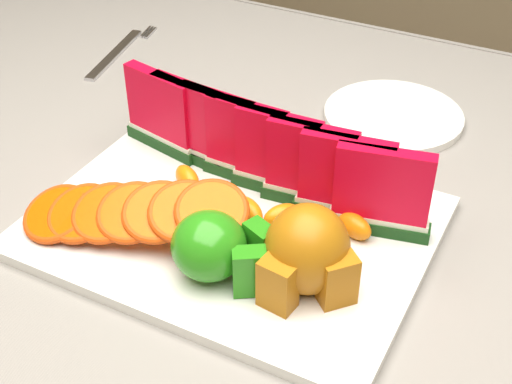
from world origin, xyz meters
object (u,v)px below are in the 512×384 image
object	(u,v)px
pear_cluster	(307,253)
fork	(118,52)
apple_cluster	(217,248)
platter	(233,226)
side_plate	(393,116)

from	to	relation	value
pear_cluster	fork	world-z (taller)	pear_cluster
apple_cluster	fork	distance (m)	0.53
platter	side_plate	world-z (taller)	platter
platter	side_plate	xyz separation A→B (m)	(0.08, 0.29, -0.00)
side_plate	fork	xyz separation A→B (m)	(-0.43, -0.01, -0.00)
pear_cluster	apple_cluster	bearing A→B (deg)	-161.77
apple_cluster	pear_cluster	world-z (taller)	pear_cluster
platter	pear_cluster	xyz separation A→B (m)	(0.11, -0.05, 0.04)
pear_cluster	side_plate	xyz separation A→B (m)	(-0.03, 0.34, -0.05)
platter	apple_cluster	size ratio (longest dim) A/B	3.84
side_plate	apple_cluster	bearing A→B (deg)	-97.71
apple_cluster	fork	size ratio (longest dim) A/B	0.54
pear_cluster	fork	bearing A→B (deg)	144.08
side_plate	pear_cluster	bearing A→B (deg)	-85.07
side_plate	fork	distance (m)	0.43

